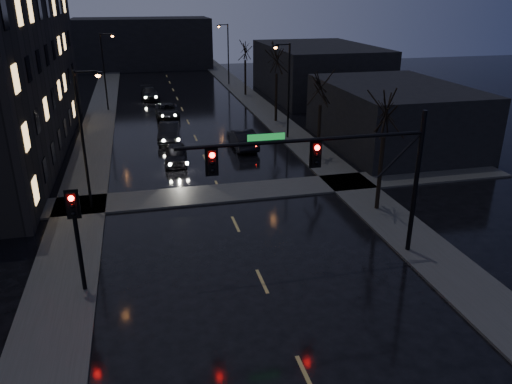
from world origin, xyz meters
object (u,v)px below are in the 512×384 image
oncoming_car_a (176,154)px  oncoming_car_b (169,132)px  oncoming_car_c (167,111)px  oncoming_car_d (150,93)px  lead_car (242,139)px

oncoming_car_a → oncoming_car_b: oncoming_car_b is taller
oncoming_car_c → oncoming_car_d: (-1.36, 9.93, 0.02)m
oncoming_car_a → oncoming_car_b: 6.25m
oncoming_car_b → oncoming_car_c: 8.82m
oncoming_car_b → oncoming_car_d: size_ratio=0.95×
oncoming_car_c → oncoming_car_d: size_ratio=1.02×
oncoming_car_c → lead_car: (5.17, -12.40, 0.10)m
oncoming_car_d → oncoming_car_b: bearing=-90.3°
oncoming_car_a → lead_car: (5.61, 2.66, 0.10)m
oncoming_car_b → lead_car: lead_car is taller
oncoming_car_b → oncoming_car_d: oncoming_car_b is taller
oncoming_car_d → lead_car: lead_car is taller
oncoming_car_b → oncoming_car_c: bearing=94.8°
oncoming_car_a → oncoming_car_d: bearing=97.4°
oncoming_car_c → lead_car: size_ratio=1.03×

